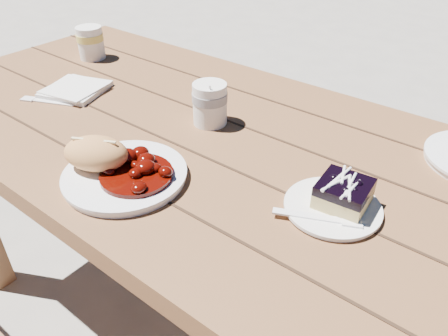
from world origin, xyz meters
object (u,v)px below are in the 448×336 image
Objects in this scene: blueberry_cake at (344,193)px; coffee_cup at (210,104)px; main_plate at (125,176)px; dessert_plate at (332,208)px; picnic_table at (252,210)px; bread_roll at (96,153)px; second_cup at (91,43)px.

blueberry_cake is 0.94× the size of coffee_cup.
dessert_plate is (0.37, 0.17, -0.00)m from main_plate.
coffee_cup reaches higher than dessert_plate.
coffee_cup is (-0.17, 0.05, 0.21)m from picnic_table.
blueberry_cake reaches higher than main_plate.
main_plate is 1.85× the size of bread_roll.
main_plate is 0.42m from blueberry_cake.
dessert_plate is at bearing -17.59° from picnic_table.
picnic_table is 20.90× the size of blueberry_cake.
bread_roll is at bearing -97.12° from coffee_cup.
picnic_table is 19.70× the size of coffee_cup.
second_cup is (-0.98, 0.20, 0.02)m from blueberry_cake.
main_plate is 0.71m from second_cup.
picnic_table is at bearing -15.52° from coffee_cup.
blueberry_cake is at bearing -13.40° from picnic_table.
second_cup is at bearing 168.91° from picnic_table.
second_cup reaches higher than bread_roll.
dessert_plate is at bearing 24.73° from main_plate.
second_cup is at bearing 147.19° from main_plate.
bread_roll is at bearing -160.02° from main_plate.
coffee_cup is at bearing -9.80° from second_cup.
picnic_table is at bearing -11.09° from second_cup.
dessert_plate is 0.41m from coffee_cup.
second_cup is at bearing 167.40° from dessert_plate.
main_plate is 0.41m from dessert_plate.
blueberry_cake reaches higher than dessert_plate.
bread_roll reaches higher than dessert_plate.
blueberry_cake is at bearing -11.63° from second_cup.
second_cup is (-0.60, 0.39, 0.04)m from main_plate.
blueberry_cake is (0.23, -0.05, 0.20)m from picnic_table.
picnic_table is 11.73× the size of dessert_plate.
main_plate is (-0.15, -0.24, 0.17)m from picnic_table.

